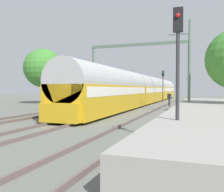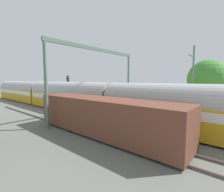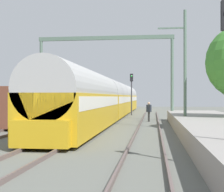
# 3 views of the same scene
# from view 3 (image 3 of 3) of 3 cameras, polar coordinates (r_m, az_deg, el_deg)

# --- Properties ---
(ground) EXTENTS (120.00, 120.00, 0.00)m
(ground) POSITION_cam_3_polar(r_m,az_deg,el_deg) (17.95, -7.68, -7.13)
(ground) COLOR #61645C
(track_west) EXTENTS (1.52, 60.00, 0.16)m
(track_west) POSITION_cam_3_polar(r_m,az_deg,el_deg) (17.94, -7.68, -6.88)
(track_west) COLOR #63524E
(track_west) RESTS_ON ground
(track_east) EXTENTS (1.52, 60.00, 0.16)m
(track_east) POSITION_cam_3_polar(r_m,az_deg,el_deg) (17.37, 5.86, -7.10)
(track_east) COLOR #63524E
(track_east) RESTS_ON ground
(platform) EXTENTS (4.40, 28.00, 0.90)m
(platform) POSITION_cam_3_polar(r_m,az_deg,el_deg) (19.64, 17.22, -5.20)
(platform) COLOR gray
(platform) RESTS_ON ground
(passenger_train) EXTENTS (2.93, 49.20, 3.82)m
(passenger_train) POSITION_cam_3_polar(r_m,az_deg,el_deg) (38.05, 0.11, -0.45)
(passenger_train) COLOR gold
(passenger_train) RESTS_ON ground
(freight_car) EXTENTS (2.80, 13.00, 2.70)m
(freight_car) POSITION_cam_3_polar(r_m,az_deg,el_deg) (28.43, -10.84, -1.57)
(freight_car) COLOR brown
(freight_car) RESTS_ON ground
(person_crossing) EXTENTS (0.47, 0.40, 1.73)m
(person_crossing) POSITION_cam_3_polar(r_m,az_deg,el_deg) (30.48, 6.11, -2.31)
(person_crossing) COLOR #292929
(person_crossing) RESTS_ON ground
(railway_signal_far) EXTENTS (0.36, 0.30, 4.90)m
(railway_signal_far) POSITION_cam_3_polar(r_m,az_deg,el_deg) (40.52, 3.25, 1.23)
(railway_signal_far) COLOR #2D2D33
(railway_signal_far) RESTS_ON ground
(catenary_gantry) EXTENTS (12.74, 0.28, 7.86)m
(catenary_gantry) POSITION_cam_3_polar(r_m,az_deg,el_deg) (32.31, -1.14, 6.02)
(catenary_gantry) COLOR #526B5C
(catenary_gantry) RESTS_ON ground
(catenary_pole_east_mid) EXTENTS (1.90, 0.20, 8.00)m
(catenary_pole_east_mid) POSITION_cam_3_polar(r_m,az_deg,el_deg) (23.58, 11.87, 4.64)
(catenary_pole_east_mid) COLOR #526B5C
(catenary_pole_east_mid) RESTS_ON ground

